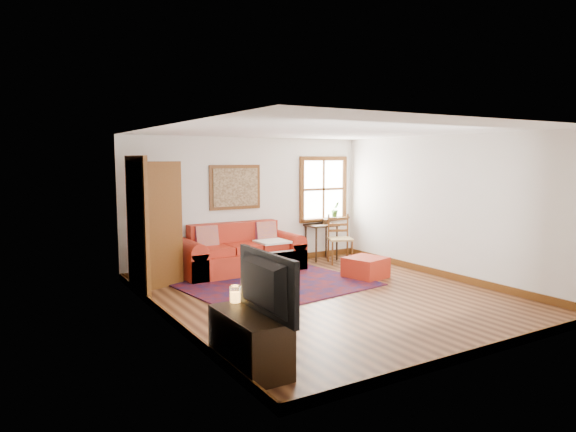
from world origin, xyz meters
TOP-DOWN VIEW (x-y plane):
  - ground at (0.00, 0.00)m, footprint 5.50×5.50m
  - room_envelope at (0.00, 0.02)m, footprint 5.04×5.54m
  - window at (1.78, 2.70)m, footprint 1.18×0.20m
  - doorway at (-2.21, 1.78)m, footprint 0.89×1.08m
  - framed_artwork at (-0.30, 2.71)m, footprint 1.05×0.07m
  - persian_rug at (-0.33, 1.08)m, footprint 3.17×2.67m
  - red_leather_sofa at (-0.40, 2.31)m, footprint 2.29×0.95m
  - red_ottoman at (1.29, 0.75)m, footprint 0.77×0.77m
  - side_table at (1.55, 2.49)m, footprint 0.62×0.46m
  - ladder_back_chair at (1.68, 2.05)m, footprint 0.59×0.58m
  - media_cabinet at (-2.25, -1.74)m, footprint 0.46×1.03m
  - television at (-2.23, -1.88)m, footprint 0.14×1.09m
  - candle_hurricane at (-2.20, -1.31)m, footprint 0.12×0.12m

SIDE VIEW (x-z plane):
  - ground at x=0.00m, z-range 0.00..0.00m
  - persian_rug at x=-0.33m, z-range 0.00..0.02m
  - red_ottoman at x=1.29m, z-range 0.00..0.36m
  - media_cabinet at x=-2.25m, z-range 0.00..0.56m
  - red_leather_sofa at x=-0.40m, z-range -0.15..0.75m
  - ladder_back_chair at x=1.68m, z-range 0.04..1.02m
  - side_table at x=1.55m, z-range 0.25..0.99m
  - candle_hurricane at x=-2.20m, z-range 0.56..0.74m
  - television at x=-2.23m, z-range 0.56..1.19m
  - doorway at x=-2.21m, z-range 0.00..2.14m
  - window at x=1.78m, z-range 0.62..2.00m
  - framed_artwork at x=-0.30m, z-range 1.13..1.98m
  - room_envelope at x=0.00m, z-range 0.39..2.91m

